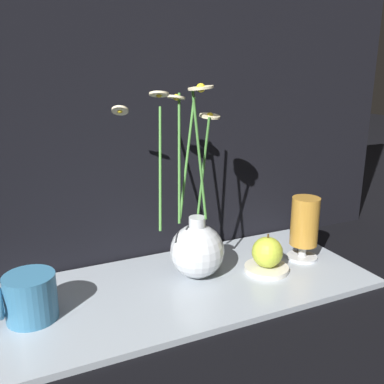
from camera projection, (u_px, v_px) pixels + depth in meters
ground_plane at (188, 289)px, 0.84m from camera, size 6.00×6.00×0.00m
shelf at (188, 286)px, 0.84m from camera, size 0.73×0.31×0.01m
vase_with_flowers at (197, 245)px, 0.85m from camera, size 0.20×0.15×0.38m
yellow_mug at (29, 296)px, 0.71m from camera, size 0.10×0.09×0.08m
tea_glass at (306, 225)px, 0.93m from camera, size 0.07×0.07×0.14m
saucer_plate at (266, 268)px, 0.89m from camera, size 0.09×0.09×0.01m
orange_fruit at (267, 252)px, 0.88m from camera, size 0.06×0.06×0.07m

